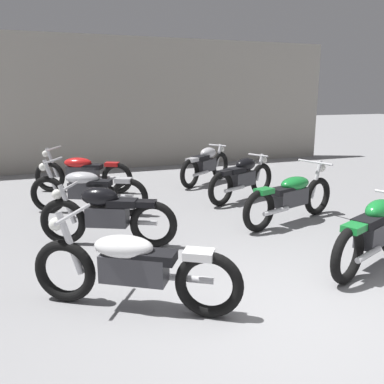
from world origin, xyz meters
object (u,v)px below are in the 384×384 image
motorcycle_right_row_2 (243,178)px  motorcycle_left_row_3 (82,172)px  motorcycle_right_row_0 (374,232)px  motorcycle_left_row_2 (87,189)px  motorcycle_right_row_3 (206,164)px  motorcycle_left_row_1 (107,215)px  motorcycle_left_row_0 (133,266)px  motorcycle_right_row_1 (291,196)px

motorcycle_right_row_2 → motorcycle_left_row_3: bearing=149.2°
motorcycle_left_row_3 → motorcycle_right_row_0: bearing=-61.1°
motorcycle_left_row_2 → motorcycle_right_row_3: size_ratio=1.16×
motorcycle_left_row_1 → motorcycle_left_row_2: 1.70m
motorcycle_left_row_1 → motorcycle_right_row_0: size_ratio=0.98×
motorcycle_left_row_0 → motorcycle_right_row_2: bearing=49.4°
motorcycle_right_row_0 → motorcycle_left_row_2: bearing=130.1°
motorcycle_right_row_0 → motorcycle_right_row_3: size_ratio=1.10×
motorcycle_left_row_3 → motorcycle_right_row_3: 2.86m
motorcycle_right_row_1 → motorcycle_left_row_2: bearing=151.6°
motorcycle_right_row_3 → motorcycle_left_row_2: bearing=-150.4°
motorcycle_right_row_3 → motorcycle_right_row_1: bearing=-87.6°
motorcycle_left_row_2 → motorcycle_right_row_0: (3.02, -3.58, 0.01)m
motorcycle_right_row_0 → motorcycle_right_row_1: size_ratio=0.88×
motorcycle_left_row_1 → motorcycle_right_row_2: same height
motorcycle_left_row_3 → motorcycle_left_row_0: bearing=-90.8°
motorcycle_left_row_0 → motorcycle_right_row_3: motorcycle_left_row_0 is taller
motorcycle_left_row_0 → motorcycle_left_row_2: bearing=90.3°
motorcycle_right_row_3 → motorcycle_left_row_0: bearing=-119.2°
motorcycle_left_row_3 → motorcycle_right_row_0: size_ratio=1.07×
motorcycle_left_row_3 → motorcycle_right_row_2: 3.42m
motorcycle_left_row_0 → motorcycle_right_row_3: (2.93, 5.24, 0.01)m
motorcycle_left_row_3 → motorcycle_right_row_2: (2.94, -1.75, 0.01)m
motorcycle_left_row_0 → motorcycle_left_row_1: bearing=88.6°
motorcycle_right_row_1 → motorcycle_right_row_3: motorcycle_right_row_1 is taller
motorcycle_left_row_1 → motorcycle_right_row_0: (2.95, -1.88, 0.00)m
motorcycle_right_row_0 → motorcycle_right_row_2: bearing=89.8°
motorcycle_left_row_1 → motorcycle_right_row_3: (2.88, 3.38, 0.00)m
motorcycle_left_row_2 → motorcycle_right_row_0: size_ratio=1.06×
motorcycle_right_row_2 → motorcycle_left_row_0: bearing=-130.6°
motorcycle_left_row_1 → motorcycle_right_row_0: 3.50m
motorcycle_left_row_1 → motorcycle_right_row_2: size_ratio=0.99×
motorcycle_left_row_1 → motorcycle_left_row_3: 3.41m
motorcycle_left_row_3 → motorcycle_right_row_3: motorcycle_left_row_3 is taller
motorcycle_left_row_2 → motorcycle_right_row_3: 3.39m
motorcycle_left_row_0 → motorcycle_left_row_2: same height
motorcycle_right_row_1 → motorcycle_right_row_3: bearing=92.4°
motorcycle_right_row_1 → motorcycle_right_row_3: (-0.14, 3.35, 0.01)m
motorcycle_right_row_0 → motorcycle_right_row_3: same height
motorcycle_left_row_1 → motorcycle_left_row_3: (0.03, 3.41, -0.01)m
motorcycle_left_row_0 → motorcycle_right_row_0: (3.00, -0.02, 0.01)m
motorcycle_right_row_0 → motorcycle_right_row_2: (0.01, 3.53, 0.00)m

